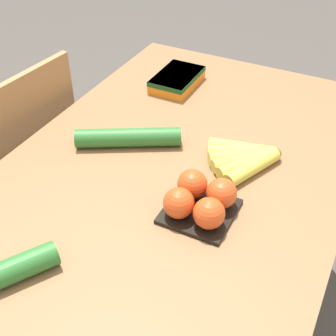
{
  "coord_description": "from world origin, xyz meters",
  "views": [
    {
      "loc": [
        -0.79,
        -0.4,
        1.49
      ],
      "look_at": [
        0.0,
        0.0,
        0.78
      ],
      "focal_mm": 50.0,
      "sensor_mm": 36.0,
      "label": 1
    }
  ],
  "objects_px": {
    "chair": "(16,179)",
    "cucumber_far": "(128,138)",
    "tomato_pack": "(200,200)",
    "carrot_bag": "(177,79)",
    "banana_bunch": "(246,158)"
  },
  "relations": [
    {
      "from": "chair",
      "to": "cucumber_far",
      "type": "relative_size",
      "value": 3.31
    },
    {
      "from": "chair",
      "to": "tomato_pack",
      "type": "relative_size",
      "value": 5.84
    },
    {
      "from": "carrot_bag",
      "to": "cucumber_far",
      "type": "distance_m",
      "value": 0.36
    },
    {
      "from": "carrot_bag",
      "to": "cucumber_far",
      "type": "xyz_separation_m",
      "value": [
        -0.36,
        -0.03,
        0.0
      ]
    },
    {
      "from": "banana_bunch",
      "to": "tomato_pack",
      "type": "height_order",
      "value": "tomato_pack"
    },
    {
      "from": "chair",
      "to": "banana_bunch",
      "type": "relative_size",
      "value": 4.72
    },
    {
      "from": "carrot_bag",
      "to": "tomato_pack",
      "type": "bearing_deg",
      "value": -149.19
    },
    {
      "from": "banana_bunch",
      "to": "cucumber_far",
      "type": "distance_m",
      "value": 0.31
    },
    {
      "from": "tomato_pack",
      "to": "cucumber_far",
      "type": "relative_size",
      "value": 0.57
    },
    {
      "from": "banana_bunch",
      "to": "carrot_bag",
      "type": "xyz_separation_m",
      "value": [
        0.29,
        0.34,
        0.01
      ]
    },
    {
      "from": "tomato_pack",
      "to": "cucumber_far",
      "type": "distance_m",
      "value": 0.32
    },
    {
      "from": "tomato_pack",
      "to": "cucumber_far",
      "type": "height_order",
      "value": "tomato_pack"
    },
    {
      "from": "chair",
      "to": "banana_bunch",
      "type": "distance_m",
      "value": 0.83
    },
    {
      "from": "banana_bunch",
      "to": "cucumber_far",
      "type": "xyz_separation_m",
      "value": [
        -0.06,
        0.31,
        0.01
      ]
    },
    {
      "from": "banana_bunch",
      "to": "tomato_pack",
      "type": "distance_m",
      "value": 0.22
    }
  ]
}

